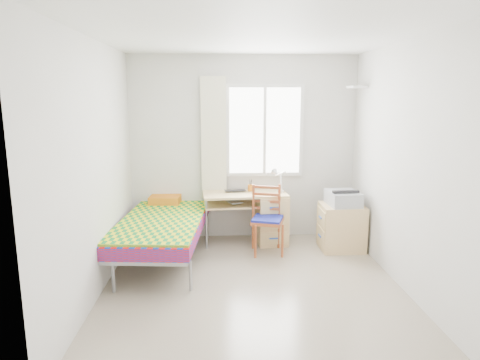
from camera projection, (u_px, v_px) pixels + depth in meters
name	position (u px, v px, depth m)	size (l,w,h in m)	color
floor	(253.00, 287.00, 4.63)	(3.50, 3.50, 0.00)	#BCAD93
ceiling	(254.00, 36.00, 4.13)	(3.50, 3.50, 0.00)	white
wall_back	(243.00, 148.00, 6.10)	(3.20, 3.20, 0.00)	silver
wall_left	(95.00, 170.00, 4.30)	(3.50, 3.50, 0.00)	silver
wall_right	(406.00, 167.00, 4.46)	(3.50, 3.50, 0.00)	silver
window	(265.00, 131.00, 6.04)	(1.10, 0.04, 1.30)	white
curtain	(214.00, 138.00, 5.98)	(0.35, 0.05, 1.70)	beige
floating_shelf	(357.00, 87.00, 5.66)	(0.20, 0.32, 0.03)	white
bed	(163.00, 223.00, 5.44)	(1.16, 2.20, 0.92)	#919298
desk	(266.00, 215.00, 5.98)	(1.18, 0.61, 0.72)	tan
chair	(268.00, 215.00, 5.60)	(0.48, 0.48, 0.89)	#97481D
cabinet	(341.00, 227.00, 5.73)	(0.57, 0.50, 0.61)	tan
printer	(343.00, 198.00, 5.65)	(0.42, 0.48, 0.19)	#ABAEB4
laptop	(236.00, 192.00, 5.93)	(0.30, 0.19, 0.02)	black
pen_cup	(250.00, 188.00, 6.01)	(0.07, 0.07, 0.09)	orange
task_lamp	(278.00, 178.00, 5.80)	(0.21, 0.31, 0.36)	white
book	(229.00, 203.00, 5.89)	(0.17, 0.23, 0.02)	gray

